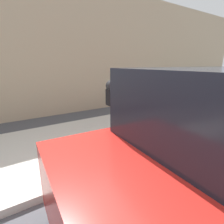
# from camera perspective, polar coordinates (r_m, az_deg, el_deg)

# --- Properties ---
(ground_plane) EXTENTS (60.00, 60.00, 0.00)m
(ground_plane) POSITION_cam_1_polar(r_m,az_deg,el_deg) (2.65, 8.46, -28.87)
(ground_plane) COLOR #47474C
(sidewalk) EXTENTS (24.00, 2.80, 0.12)m
(sidewalk) POSITION_cam_1_polar(r_m,az_deg,el_deg) (4.20, -11.99, -9.94)
(sidewalk) COLOR #BCB7AD
(sidewalk) RESTS_ON ground_plane
(building_facade) EXTENTS (24.00, 0.30, 4.64)m
(building_facade) POSITION_cam_1_polar(r_m,az_deg,el_deg) (6.64, -22.91, 18.47)
(building_facade) COLOR tan
(building_facade) RESTS_ON ground_plane
(parking_meter) EXTENTS (0.19, 0.15, 1.44)m
(parking_meter) POSITION_cam_1_polar(r_m,az_deg,el_deg) (3.16, 0.00, 3.70)
(parking_meter) COLOR gray
(parking_meter) RESTS_ON sidewalk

